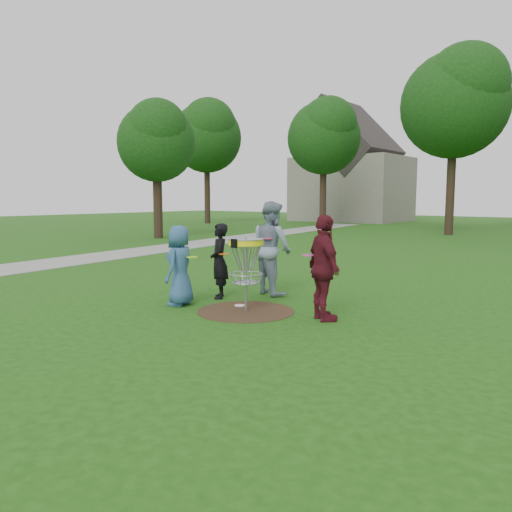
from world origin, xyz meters
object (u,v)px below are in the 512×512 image
Objects in this scene: player_maroon at (324,268)px; disc_golf_basket at (246,256)px; player_grey at (272,248)px; player_blue at (180,265)px; player_black at (219,261)px.

player_maroon is 1.31× the size of disc_golf_basket.
player_grey is 1.11× the size of player_maroon.
player_grey is 2.49m from player_maroon.
player_black reaches higher than player_blue.
player_grey reaches higher than player_black.
player_grey is at bearing 141.39° from player_blue.
player_maroon is 1.50m from disc_golf_basket.
player_blue is 0.77× the size of player_grey.
player_blue is 1.13× the size of disc_golf_basket.
player_maroon is (2.67, -0.31, 0.12)m from player_black.
disc_golf_basket is at bearing 130.72° from player_grey.
player_maroon is at bearing 11.42° from disc_golf_basket.
player_black is 1.37m from disc_golf_basket.
player_maroon is at bearing 84.44° from player_blue.
player_black is 1.21m from player_grey.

